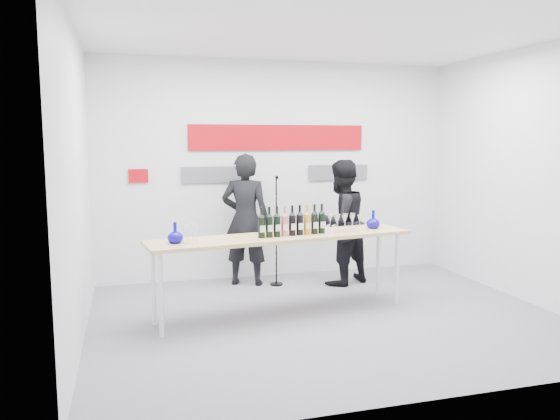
{
  "coord_description": "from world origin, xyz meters",
  "views": [
    {
      "loc": [
        -2.05,
        -5.38,
        1.92
      ],
      "look_at": [
        -0.43,
        0.36,
        1.15
      ],
      "focal_mm": 35.0,
      "sensor_mm": 36.0,
      "label": 1
    }
  ],
  "objects": [
    {
      "name": "signage",
      "position": [
        -0.06,
        1.97,
        1.81
      ],
      "size": [
        3.38,
        0.02,
        0.79
      ],
      "color": "#A8070E",
      "rests_on": "back_wall"
    },
    {
      "name": "wine_bottles",
      "position": [
        -0.33,
        0.22,
        1.05
      ],
      "size": [
        0.8,
        0.18,
        0.33
      ],
      "rotation": [
        0.0,
        0.0,
        0.13
      ],
      "color": "black",
      "rests_on": "tasting_table"
    },
    {
      "name": "back_wall",
      "position": [
        0.0,
        2.0,
        1.5
      ],
      "size": [
        5.0,
        0.04,
        3.0
      ],
      "primitive_type": "cube",
      "color": "silver",
      "rests_on": "ground"
    },
    {
      "name": "ground",
      "position": [
        0.0,
        0.0,
        0.0
      ],
      "size": [
        5.0,
        5.0,
        0.0
      ],
      "primitive_type": "plane",
      "color": "slate",
      "rests_on": "ground"
    },
    {
      "name": "glasses_right",
      "position": [
        0.34,
        0.36,
        0.98
      ],
      "size": [
        0.38,
        0.26,
        0.18
      ],
      "color": "silver",
      "rests_on": "tasting_table"
    },
    {
      "name": "decanter_right",
      "position": [
        0.73,
        0.43,
        0.99
      ],
      "size": [
        0.16,
        0.16,
        0.21
      ],
      "primitive_type": null,
      "color": "#0C0791",
      "rests_on": "tasting_table"
    },
    {
      "name": "mic_stand",
      "position": [
        -0.17,
        1.45,
        0.44
      ],
      "size": [
        0.17,
        0.17,
        1.46
      ],
      "rotation": [
        0.0,
        0.0,
        -0.18
      ],
      "color": "black",
      "rests_on": "ground"
    },
    {
      "name": "glasses_left",
      "position": [
        -1.45,
        0.12,
        0.98
      ],
      "size": [
        0.18,
        0.24,
        0.18
      ],
      "color": "silver",
      "rests_on": "tasting_table"
    },
    {
      "name": "decanter_left",
      "position": [
        -1.6,
        0.12,
        0.99
      ],
      "size": [
        0.16,
        0.16,
        0.21
      ],
      "primitive_type": null,
      "color": "#0C0791",
      "rests_on": "tasting_table"
    },
    {
      "name": "presenter_left",
      "position": [
        -0.56,
        1.6,
        0.87
      ],
      "size": [
        0.75,
        0.63,
        1.74
      ],
      "primitive_type": "imported",
      "rotation": [
        0.0,
        0.0,
        2.74
      ],
      "color": "black",
      "rests_on": "ground"
    },
    {
      "name": "presenter_right",
      "position": [
        0.67,
        1.28,
        0.83
      ],
      "size": [
        0.99,
        0.9,
        1.66
      ],
      "primitive_type": "imported",
      "rotation": [
        0.0,
        0.0,
        3.55
      ],
      "color": "black",
      "rests_on": "ground"
    },
    {
      "name": "tasting_table",
      "position": [
        -0.43,
        0.26,
        0.82
      ],
      "size": [
        3.0,
        0.97,
        0.88
      ],
      "rotation": [
        0.0,
        0.0,
        0.13
      ],
      "color": "#D8BB74",
      "rests_on": "ground"
    }
  ]
}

